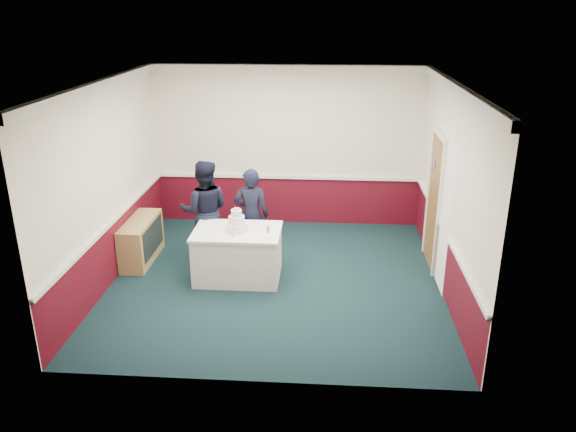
# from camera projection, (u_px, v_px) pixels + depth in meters

# --- Properties ---
(ground) EXTENTS (5.00, 5.00, 0.00)m
(ground) POSITION_uv_depth(u_px,v_px,m) (276.00, 280.00, 8.67)
(ground) COLOR #142B30
(ground) RESTS_ON ground
(room_shell) EXTENTS (5.00, 5.00, 3.00)m
(room_shell) POSITION_uv_depth(u_px,v_px,m) (284.00, 146.00, 8.54)
(room_shell) COLOR white
(room_shell) RESTS_ON ground
(sideboard) EXTENTS (0.41, 1.20, 0.70)m
(sideboard) POSITION_uv_depth(u_px,v_px,m) (141.00, 240.00, 9.23)
(sideboard) COLOR #A88151
(sideboard) RESTS_ON ground
(cake_table) EXTENTS (1.32, 0.92, 0.79)m
(cake_table) POSITION_uv_depth(u_px,v_px,m) (238.00, 254.00, 8.61)
(cake_table) COLOR white
(cake_table) RESTS_ON ground
(wedding_cake) EXTENTS (0.35, 0.35, 0.36)m
(wedding_cake) POSITION_uv_depth(u_px,v_px,m) (237.00, 224.00, 8.43)
(wedding_cake) COLOR white
(wedding_cake) RESTS_ON cake_table
(cake_knife) EXTENTS (0.06, 0.22, 0.00)m
(cake_knife) POSITION_uv_depth(u_px,v_px,m) (233.00, 235.00, 8.29)
(cake_knife) COLOR silver
(cake_knife) RESTS_ON cake_table
(champagne_flute) EXTENTS (0.05, 0.05, 0.21)m
(champagne_flute) POSITION_uv_depth(u_px,v_px,m) (268.00, 230.00, 8.13)
(champagne_flute) COLOR silver
(champagne_flute) RESTS_ON cake_table
(person_man) EXTENTS (0.88, 0.72, 1.68)m
(person_man) POSITION_uv_depth(u_px,v_px,m) (205.00, 211.00, 9.14)
(person_man) COLOR black
(person_man) RESTS_ON ground
(person_woman) EXTENTS (0.57, 0.38, 1.57)m
(person_woman) POSITION_uv_depth(u_px,v_px,m) (251.00, 215.00, 9.12)
(person_woman) COLOR black
(person_woman) RESTS_ON ground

